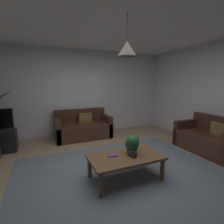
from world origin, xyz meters
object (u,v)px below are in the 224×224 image
object	(u,v)px
remote_on_table_0	(132,156)
couch_under_window	(83,128)
couch_right_side	(209,140)
coffee_table	(126,159)
book_on_table_0	(113,155)
potted_plant_on_table	(132,144)
remote_on_table_1	(135,155)
pendant_lamp	(127,49)

from	to	relation	value
remote_on_table_0	couch_under_window	bearing A→B (deg)	85.32
couch_right_side	coffee_table	size ratio (longest dim) A/B	1.13
book_on_table_0	potted_plant_on_table	distance (m)	0.38
remote_on_table_0	remote_on_table_1	bearing A→B (deg)	9.66
couch_right_side	remote_on_table_1	xyz separation A→B (m)	(-2.20, -0.30, 0.14)
couch_right_side	pendant_lamp	distance (m)	2.99
book_on_table_0	remote_on_table_1	distance (m)	0.37
book_on_table_0	remote_on_table_1	xyz separation A→B (m)	(0.34, -0.13, 0.00)
book_on_table_0	remote_on_table_0	size ratio (longest dim) A/B	1.00
pendant_lamp	book_on_table_0	bearing A→B (deg)	155.77
remote_on_table_1	potted_plant_on_table	xyz separation A→B (m)	(-0.01, 0.08, 0.16)
couch_right_side	potted_plant_on_table	xyz separation A→B (m)	(-2.21, -0.22, 0.30)
remote_on_table_0	potted_plant_on_table	size ratio (longest dim) A/B	0.48
remote_on_table_1	couch_under_window	bearing A→B (deg)	-63.36
couch_under_window	book_on_table_0	distance (m)	2.39
coffee_table	book_on_table_0	distance (m)	0.22
couch_under_window	remote_on_table_0	xyz separation A→B (m)	(0.18, -2.54, 0.14)
book_on_table_0	remote_on_table_0	bearing A→B (deg)	-30.17
couch_under_window	coffee_table	distance (m)	2.47
couch_under_window	book_on_table_0	size ratio (longest dim) A/B	9.88
remote_on_table_1	potted_plant_on_table	size ratio (longest dim) A/B	0.48
book_on_table_0	couch_right_side	bearing A→B (deg)	3.89
book_on_table_0	pendant_lamp	world-z (taller)	pendant_lamp
couch_under_window	remote_on_table_1	world-z (taller)	couch_under_window
couch_right_side	remote_on_table_1	bearing A→B (deg)	-82.25
book_on_table_0	remote_on_table_0	world-z (taller)	remote_on_table_0
remote_on_table_1	pendant_lamp	xyz separation A→B (m)	(-0.16, 0.04, 1.68)
coffee_table	pendant_lamp	size ratio (longest dim) A/B	1.94
pendant_lamp	couch_right_side	bearing A→B (deg)	6.26
remote_on_table_0	remote_on_table_1	size ratio (longest dim) A/B	1.00
pendant_lamp	remote_on_table_1	bearing A→B (deg)	-14.87
couch_right_side	pendant_lamp	bearing A→B (deg)	-83.74
coffee_table	potted_plant_on_table	distance (m)	0.28
potted_plant_on_table	pendant_lamp	xyz separation A→B (m)	(-0.15, -0.04, 1.51)
potted_plant_on_table	book_on_table_0	bearing A→B (deg)	171.71
coffee_table	potted_plant_on_table	bearing A→B (deg)	14.07
couch_right_side	book_on_table_0	bearing A→B (deg)	-86.11
couch_under_window	pendant_lamp	xyz separation A→B (m)	(0.10, -2.47, 1.82)
remote_on_table_0	pendant_lamp	xyz separation A→B (m)	(-0.07, 0.07, 1.68)
couch_under_window	couch_right_side	distance (m)	3.31
couch_right_side	potted_plant_on_table	distance (m)	2.24
coffee_table	potted_plant_on_table	world-z (taller)	potted_plant_on_table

